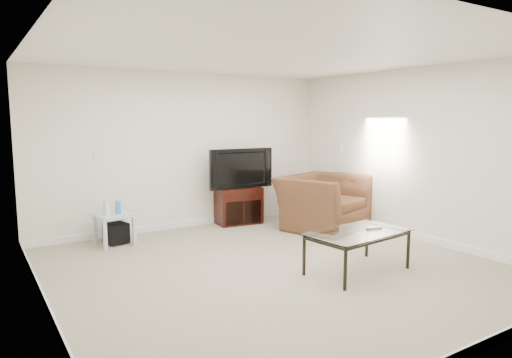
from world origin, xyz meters
TOP-DOWN VIEW (x-y plane):
  - floor at (0.00, 0.00)m, footprint 5.00×5.00m
  - ceiling at (0.00, 0.00)m, footprint 5.00×5.00m
  - wall_back at (0.00, 2.50)m, footprint 5.00×0.02m
  - wall_left at (-2.50, 0.00)m, footprint 0.02×5.00m
  - wall_right at (2.50, 0.00)m, footprint 0.02×5.00m
  - plate_back at (-1.40, 2.49)m, footprint 0.12×0.02m
  - plate_right_switch at (2.49, 1.60)m, footprint 0.02×0.09m
  - plate_right_outlet at (2.49, 1.30)m, footprint 0.02×0.08m
  - tv_stand at (0.82, 2.28)m, footprint 0.80×0.60m
  - dvd_player at (0.81, 2.24)m, footprint 0.40×0.31m
  - television at (0.81, 2.25)m, footprint 1.08×0.25m
  - side_table at (-1.33, 2.05)m, footprint 0.50×0.50m
  - subwoofer at (-1.30, 2.07)m, footprint 0.34×0.34m
  - game_console at (-1.44, 2.02)m, footprint 0.05×0.15m
  - game_case at (-1.27, 2.04)m, footprint 0.05×0.13m
  - recliner at (1.79, 1.20)m, footprint 1.52×1.22m
  - coffee_table at (0.72, -0.64)m, footprint 1.28×0.81m
  - remote at (0.98, -0.64)m, footprint 0.20×0.10m

SIDE VIEW (x-z plane):
  - floor at x=0.00m, z-range 0.00..0.00m
  - subwoofer at x=-1.30m, z-range 0.02..0.30m
  - side_table at x=-1.33m, z-range 0.00..0.44m
  - coffee_table at x=0.72m, z-range 0.00..0.48m
  - plate_right_outlet at x=2.49m, z-range 0.24..0.36m
  - tv_stand at x=0.82m, z-range 0.00..0.62m
  - remote at x=0.98m, z-range 0.48..0.50m
  - dvd_player at x=0.81m, z-range 0.49..0.54m
  - game_case at x=-1.27m, z-range 0.44..0.62m
  - game_console at x=-1.44m, z-range 0.44..0.64m
  - recliner at x=1.79m, z-range 0.00..1.15m
  - television at x=0.81m, z-range 0.62..1.28m
  - wall_back at x=0.00m, z-range 0.00..2.50m
  - wall_left at x=-2.50m, z-range 0.00..2.50m
  - wall_right at x=2.50m, z-range 0.00..2.50m
  - plate_back at x=-1.40m, z-range 1.19..1.31m
  - plate_right_switch at x=2.49m, z-range 1.19..1.31m
  - ceiling at x=0.00m, z-range 2.50..2.50m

